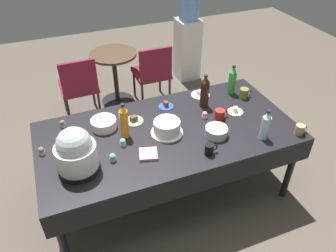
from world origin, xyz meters
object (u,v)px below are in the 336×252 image
Objects in this scene: glass_salad_bowl at (216,132)px; maroon_chair_right at (153,71)px; cupcake_lemon at (41,151)px; coffee_mug_tan at (300,129)px; cupcake_mint at (205,115)px; maroon_chair_left at (79,85)px; coffee_mug_red at (220,114)px; soda_bottle_orange_juice at (124,122)px; coffee_mug_black at (210,149)px; dessert_plate_white at (200,94)px; soda_bottle_lime_soda at (232,81)px; cupcake_vanilla at (123,142)px; ceramic_snack_bowl at (104,124)px; dessert_plate_sage at (134,120)px; cupcake_cocoa at (113,158)px; round_cafe_table at (115,69)px; dessert_plate_cobalt at (166,106)px; soda_bottle_water at (266,126)px; cupcake_berry at (63,124)px; potluck_table at (168,136)px; soda_bottle_cola at (205,92)px; coffee_mug_olive at (244,93)px; slow_cooker at (76,152)px; dessert_plate_cream at (235,111)px; frosted_layer_cake at (167,128)px; water_cooler at (188,40)px.

glass_salad_bowl is 1.78m from maroon_chair_right.
cupcake_lemon is 2.11m from coffee_mug_tan.
cupcake_mint is at bearing -1.15° from cupcake_lemon.
coffee_mug_red is at bearing -55.96° from maroon_chair_left.
soda_bottle_orange_juice is 2.89× the size of coffee_mug_black.
soda_bottle_lime_soda is at bearing -12.37° from dessert_plate_white.
ceramic_snack_bowl is at bearing 107.12° from cupcake_vanilla.
dessert_plate_sage is at bearing 124.13° from coffee_mug_black.
coffee_mug_black reaches higher than glass_salad_bowl.
ceramic_snack_bowl is 0.27m from dessert_plate_sage.
round_cafe_table is (0.48, 1.97, -0.28)m from cupcake_cocoa.
cupcake_vanilla is at bearing -172.62° from cupcake_mint.
soda_bottle_water reaches higher than dessert_plate_cobalt.
maroon_chair_left is at bearing 110.89° from coffee_mug_black.
cupcake_berry is 1.00× the size of cupcake_lemon.
coffee_mug_black is (-0.32, -0.81, 0.04)m from dessert_plate_white.
potluck_table is 0.56m from soda_bottle_cola.
dessert_plate_cobalt is at bearing 17.66° from dessert_plate_sage.
cupcake_vanilla is at bearing -101.16° from round_cafe_table.
round_cafe_table is at bearing 101.48° from glass_salad_bowl.
glass_salad_bowl is at bearing -91.53° from maroon_chair_right.
cupcake_lemon is (-1.54, -0.33, 0.02)m from dessert_plate_white.
dessert_plate_white is 2.73× the size of cupcake_vanilla.
potluck_table is 3.06× the size of round_cafe_table.
coffee_mug_olive is at bearing 14.15° from potluck_table.
soda_bottle_orange_juice is at bearing 157.34° from soda_bottle_water.
cupcake_cocoa is at bearing -169.37° from coffee_mug_red.
coffee_mug_olive is at bearing 14.10° from slow_cooker.
soda_bottle_water is 0.64m from coffee_mug_olive.
dessert_plate_white is 0.87m from coffee_mug_black.
dessert_plate_white is 0.57× the size of soda_bottle_orange_juice.
slow_cooker reaches higher than cupcake_cocoa.
round_cafe_table is (0.50, 0.23, 0.01)m from maroon_chair_left.
glass_salad_bowl is 0.26m from cupcake_mint.
soda_bottle_orange_juice is (-1.04, 0.03, 0.14)m from dessert_plate_cream.
cupcake_vanilla is at bearing -72.88° from ceramic_snack_bowl.
ceramic_snack_bowl is at bearing -106.36° from round_cafe_table.
soda_bottle_water is 0.74m from soda_bottle_lime_soda.
ceramic_snack_bowl reaches higher than dessert_plate_sage.
frosted_layer_cake is 1.93× the size of dessert_plate_cobalt.
coffee_mug_olive is 1.01× the size of coffee_mug_red.
maroon_chair_left reaches higher than dessert_plate_cobalt.
cupcake_cocoa is at bearing -158.05° from soda_bottle_lime_soda.
coffee_mug_olive reaches higher than cupcake_mint.
water_cooler is (0.68, 1.85, -0.31)m from soda_bottle_cola.
cupcake_cocoa is at bearing -123.64° from soda_bottle_orange_juice.
slow_cooker is at bearing -165.96° from potluck_table.
soda_bottle_orange_juice is 2.76× the size of coffee_mug_tan.
maroon_chair_right is (0.90, 1.31, -0.30)m from ceramic_snack_bowl.
soda_bottle_lime_soda is at bearing 17.75° from soda_bottle_cola.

